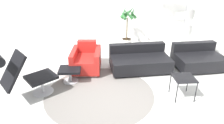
% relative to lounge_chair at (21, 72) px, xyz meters
% --- Properties ---
extents(ground_plane, '(12.00, 12.00, 0.00)m').
position_rel_lounge_chair_xyz_m(ground_plane, '(1.67, 0.34, -0.63)').
color(ground_plane, silver).
extents(wall_back, '(12.00, 0.09, 2.80)m').
position_rel_lounge_chair_xyz_m(wall_back, '(1.67, 3.56, 0.77)').
color(wall_back, white).
rests_on(wall_back, ground_plane).
extents(round_rug, '(2.36, 2.36, 0.01)m').
position_rel_lounge_chair_xyz_m(round_rug, '(1.52, 0.10, -0.63)').
color(round_rug, slate).
rests_on(round_rug, ground_plane).
extents(lounge_chair, '(1.17, 1.06, 1.11)m').
position_rel_lounge_chair_xyz_m(lounge_chair, '(0.00, 0.00, 0.00)').
color(lounge_chair, '#BCBCC1').
rests_on(lounge_chair, ground_plane).
extents(ottoman, '(0.51, 0.43, 0.35)m').
position_rel_lounge_chair_xyz_m(ottoman, '(0.84, 0.64, -0.37)').
color(ottoman, '#BCBCC1').
rests_on(ottoman, ground_plane).
extents(armchair_red, '(0.79, 0.93, 0.72)m').
position_rel_lounge_chair_xyz_m(armchair_red, '(1.19, 1.23, -0.36)').
color(armchair_red, silver).
rests_on(armchair_red, ground_plane).
extents(couch_low, '(1.59, 1.00, 0.62)m').
position_rel_lounge_chair_xyz_m(couch_low, '(2.60, 1.19, -0.40)').
color(couch_low, black).
rests_on(couch_low, ground_plane).
extents(couch_second, '(1.28, 0.98, 0.62)m').
position_rel_lounge_chair_xyz_m(couch_second, '(4.20, 1.19, -0.40)').
color(couch_second, black).
rests_on(couch_second, ground_plane).
extents(side_table, '(0.43, 0.43, 0.47)m').
position_rel_lounge_chair_xyz_m(side_table, '(3.24, -0.16, -0.21)').
color(side_table, black).
rests_on(side_table, ground_plane).
extents(potted_plant, '(0.58, 0.61, 1.35)m').
position_rel_lounge_chair_xyz_m(potted_plant, '(2.52, 3.05, -0.00)').
color(potted_plant, silver).
rests_on(potted_plant, ground_plane).
extents(shelf_unit, '(1.06, 0.28, 2.04)m').
position_rel_lounge_chair_xyz_m(shelf_unit, '(4.18, 3.27, 0.64)').
color(shelf_unit, '#BCBCC1').
rests_on(shelf_unit, ground_plane).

